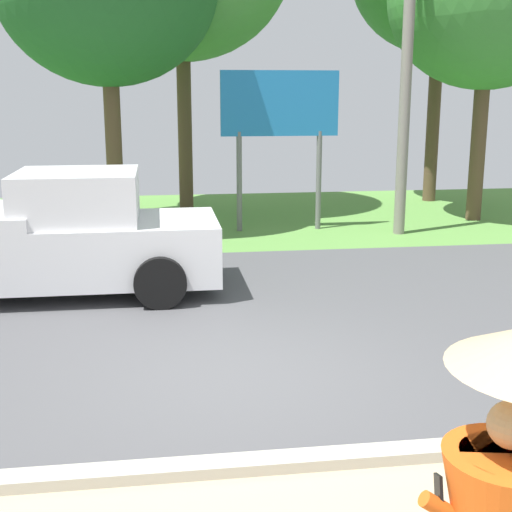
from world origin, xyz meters
TOP-DOWN VIEW (x-y plane):
  - ground_plane at (0.00, 2.95)m, footprint 40.00×22.00m
  - pickup_truck at (-2.45, 3.60)m, footprint 5.20×2.28m
  - utility_pole at (4.46, 7.35)m, footprint 1.80×0.24m
  - roadside_billboard at (1.92, 8.15)m, footprint 2.60×0.12m

SIDE VIEW (x-z plane):
  - ground_plane at x=0.00m, z-range -0.15..0.05m
  - pickup_truck at x=-2.45m, z-range -0.07..1.81m
  - roadside_billboard at x=1.92m, z-range 0.80..4.30m
  - utility_pole at x=4.46m, z-range 0.18..7.96m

